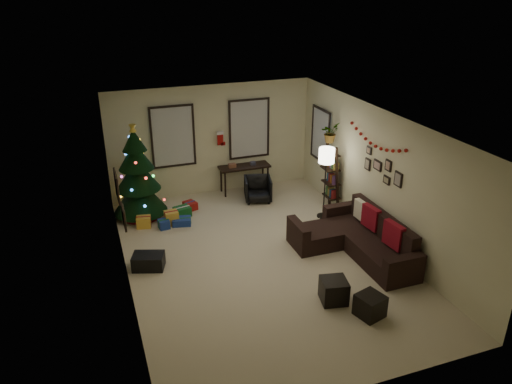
% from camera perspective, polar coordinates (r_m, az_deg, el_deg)
% --- Properties ---
extents(floor, '(7.00, 7.00, 0.00)m').
position_cam_1_polar(floor, '(9.60, 0.66, -7.75)').
color(floor, beige).
rests_on(floor, ground).
extents(ceiling, '(7.00, 7.00, 0.00)m').
position_cam_1_polar(ceiling, '(8.51, 0.74, 7.96)').
color(ceiling, white).
rests_on(ceiling, floor).
extents(wall_back, '(5.00, 0.00, 5.00)m').
position_cam_1_polar(wall_back, '(12.10, -5.14, 6.02)').
color(wall_back, beige).
rests_on(wall_back, floor).
extents(wall_front, '(5.00, 0.00, 5.00)m').
position_cam_1_polar(wall_front, '(6.25, 12.28, -12.79)').
color(wall_front, beige).
rests_on(wall_front, floor).
extents(wall_left, '(0.00, 7.00, 7.00)m').
position_cam_1_polar(wall_left, '(8.50, -15.31, -2.69)').
color(wall_left, beige).
rests_on(wall_left, floor).
extents(wall_right, '(0.00, 7.00, 7.00)m').
position_cam_1_polar(wall_right, '(10.05, 14.18, 1.61)').
color(wall_right, beige).
rests_on(wall_right, floor).
extents(window_back_left, '(1.05, 0.06, 1.50)m').
position_cam_1_polar(window_back_left, '(11.82, -9.61, 6.36)').
color(window_back_left, '#728CB2').
rests_on(window_back_left, wall_back).
extents(window_back_right, '(1.05, 0.06, 1.50)m').
position_cam_1_polar(window_back_right, '(12.27, -0.81, 7.35)').
color(window_back_right, '#728CB2').
rests_on(window_back_right, wall_back).
extents(window_right_wall, '(0.06, 0.90, 1.30)m').
position_cam_1_polar(window_right_wall, '(12.05, 7.53, 6.58)').
color(window_right_wall, '#728CB2').
rests_on(window_right_wall, wall_right).
extents(christmas_tree, '(1.19, 1.19, 2.22)m').
position_cam_1_polar(christmas_tree, '(11.19, -13.54, 1.59)').
color(christmas_tree, black).
rests_on(christmas_tree, floor).
extents(presents, '(1.50, 1.01, 0.30)m').
position_cam_1_polar(presents, '(11.14, -10.24, -2.76)').
color(presents, navy).
rests_on(presents, floor).
extents(sofa, '(1.69, 2.47, 0.82)m').
position_cam_1_polar(sofa, '(9.91, 11.66, -5.41)').
color(sofa, black).
rests_on(sofa, floor).
extents(pillow_red_a, '(0.17, 0.48, 0.47)m').
position_cam_1_polar(pillow_red_a, '(9.44, 15.65, -4.83)').
color(pillow_red_a, maroon).
rests_on(pillow_red_a, sofa).
extents(pillow_red_b, '(0.17, 0.46, 0.45)m').
position_cam_1_polar(pillow_red_b, '(10.00, 13.16, -2.87)').
color(pillow_red_b, maroon).
rests_on(pillow_red_b, sofa).
extents(pillow_cream, '(0.14, 0.40, 0.39)m').
position_cam_1_polar(pillow_cream, '(10.27, 12.12, -2.10)').
color(pillow_cream, beige).
rests_on(pillow_cream, sofa).
extents(ottoman_near, '(0.50, 0.50, 0.40)m').
position_cam_1_polar(ottoman_near, '(8.47, 8.99, -11.20)').
color(ottoman_near, black).
rests_on(ottoman_near, floor).
extents(ottoman_far, '(0.49, 0.49, 0.37)m').
position_cam_1_polar(ottoman_far, '(8.27, 13.06, -12.69)').
color(ottoman_far, black).
rests_on(ottoman_far, floor).
extents(desk, '(1.27, 0.45, 0.68)m').
position_cam_1_polar(desk, '(12.29, -1.35, 2.70)').
color(desk, black).
rests_on(desk, floor).
extents(desk_chair, '(0.69, 0.67, 0.59)m').
position_cam_1_polar(desk_chair, '(11.87, 0.22, 0.33)').
color(desk_chair, black).
rests_on(desk_chair, floor).
extents(bookshelf, '(0.30, 0.47, 1.58)m').
position_cam_1_polar(bookshelf, '(11.41, 8.77, 1.60)').
color(bookshelf, black).
rests_on(bookshelf, floor).
extents(potted_plant, '(0.69, 0.66, 0.58)m').
position_cam_1_polar(potted_plant, '(11.24, 8.59, 7.15)').
color(potted_plant, '#4C4C4C').
rests_on(potted_plant, bookshelf).
extents(floor_lamp, '(0.34, 0.34, 1.63)m').
position_cam_1_polar(floor_lamp, '(10.77, 8.15, 3.68)').
color(floor_lamp, black).
rests_on(floor_lamp, floor).
extents(art_map, '(0.04, 0.60, 0.50)m').
position_cam_1_polar(art_map, '(9.11, -15.82, 0.67)').
color(art_map, black).
rests_on(art_map, wall_left).
extents(art_abstract, '(0.04, 0.45, 0.35)m').
position_cam_1_polar(art_abstract, '(8.21, -15.07, -2.77)').
color(art_abstract, black).
rests_on(art_abstract, wall_left).
extents(gallery, '(0.03, 1.25, 0.54)m').
position_cam_1_polar(gallery, '(9.91, 14.44, 2.64)').
color(gallery, black).
rests_on(gallery, wall_right).
extents(garland, '(0.08, 1.90, 0.30)m').
position_cam_1_polar(garland, '(9.94, 13.74, 5.81)').
color(garland, '#A5140C').
rests_on(garland, wall_right).
extents(stocking_left, '(0.20, 0.05, 0.36)m').
position_cam_1_polar(stocking_left, '(12.12, -5.92, 6.52)').
color(stocking_left, '#990F0C').
rests_on(stocking_left, wall_back).
extents(stocking_right, '(0.20, 0.05, 0.36)m').
position_cam_1_polar(stocking_right, '(12.02, -4.13, 6.25)').
color(stocking_right, '#990F0C').
rests_on(stocking_right, wall_back).
extents(storage_bin, '(0.66, 0.55, 0.29)m').
position_cam_1_polar(storage_bin, '(9.46, -12.34, -7.85)').
color(storage_bin, black).
rests_on(storage_bin, floor).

